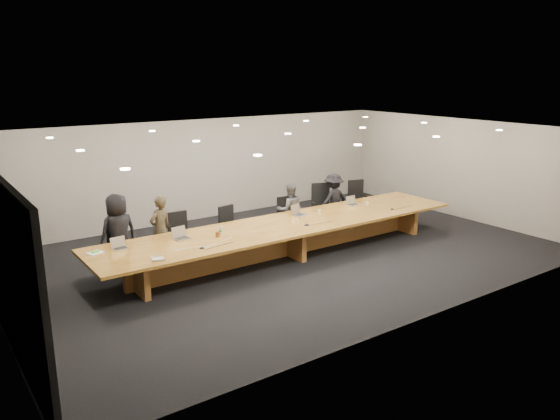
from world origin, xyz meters
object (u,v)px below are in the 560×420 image
Objects in this scene: laptop_a at (120,243)px; chair_far_left at (120,248)px; chair_right at (324,206)px; laptop_d at (300,210)px; person_a at (118,233)px; amber_mug at (217,234)px; chair_left at (182,235)px; water_bottle at (221,231)px; person_b at (161,229)px; person_c at (290,210)px; chair_mid_right at (289,216)px; chair_mid_left at (232,227)px; paper_cup_near at (319,211)px; laptop_b at (182,233)px; person_d at (334,200)px; paper_cup_far at (367,203)px; conference_table at (288,233)px; mic_center at (307,225)px; mic_left at (202,248)px; mic_right at (392,209)px; laptop_e at (354,201)px; av_box at (158,259)px; chair_far_right at (359,200)px.

chair_far_left is at bearing 68.20° from laptop_a.
laptop_d is at bearing -131.00° from chair_right.
amber_mug is at bearing 134.78° from person_a.
chair_left is 1.24m from water_bottle.
person_c is (3.44, -0.06, -0.06)m from person_b.
chair_mid_right is 3.02m from amber_mug.
amber_mug is at bearing -139.80° from chair_mid_left.
paper_cup_near is at bearing 129.40° from person_c.
chair_mid_right reaches higher than paper_cup_near.
chair_far_left is 3.17× the size of laptop_b.
person_b is 1.04× the size of person_d.
chair_left is at bearing 168.13° from paper_cup_far.
conference_table is 66.08× the size of mic_center.
laptop_a is at bearing 179.20° from paper_cup_near.
chair_mid_right is at bearing -89.06° from person_c.
mic_left is 5.29m from mic_right.
mic_left is (-0.72, -0.56, -0.08)m from water_bottle.
laptop_b is (-1.68, -0.88, 0.37)m from chair_mid_left.
laptop_b reaches higher than laptop_e.
conference_table is at bearing 11.45° from mic_left.
amber_mug is (-4.21, -1.23, 0.09)m from person_d.
laptop_a is 3.76× the size of paper_cup_near.
mic_right is (4.56, -0.53, -0.09)m from water_bottle.
person_a is at bearing 148.37° from laptop_d.
mic_center is (-0.93, -0.70, -0.02)m from paper_cup_near.
laptop_b is at bearing 179.18° from paper_cup_far.
mic_center is 2.63m from mic_right.
av_box is at bearing -171.93° from laptop_e.
mic_left is at bearing -94.88° from laptop_b.
chair_right is (2.89, 0.10, 0.09)m from chair_mid_left.
laptop_b is 2.77× the size of mic_left.
chair_mid_left is 1.93m from laptop_b.
person_d is at bearing 10.72° from chair_right.
chair_left reaches higher than av_box.
person_c is at bearing 51.58° from laptop_d.
chair_right is 1.91m from mic_right.
person_c is 1.65m from mic_center.
person_b reaches higher than mic_left.
av_box is 2.06× the size of mic_right.
person_b reaches higher than av_box.
conference_table is at bearing -29.07° from chair_left.
chair_far_left is 5.59m from chair_right.
chair_mid_left is at bearing 123.48° from mic_center.
person_c is (-0.04, -0.11, 0.19)m from chair_mid_right.
chair_left is at bearing -166.12° from chair_far_right.
mic_center is (-3.18, -1.69, 0.20)m from chair_far_right.
laptop_b is at bearing -157.37° from chair_far_right.
laptop_a is at bearing 29.73° from person_c.
laptop_b is 3.05× the size of amber_mug.
chair_mid_right is at bearing 38.06° from av_box.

